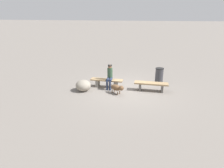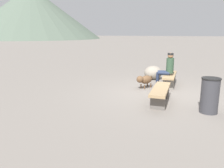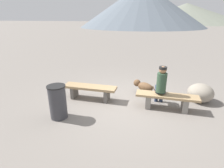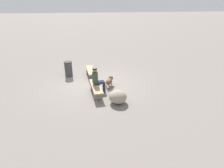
% 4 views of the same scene
% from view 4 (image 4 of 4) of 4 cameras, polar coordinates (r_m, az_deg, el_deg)
% --- Properties ---
extents(ground, '(210.00, 210.00, 0.06)m').
position_cam_4_polar(ground, '(10.16, -5.28, -0.23)').
color(ground, gray).
extents(bench_left, '(1.76, 0.45, 0.47)m').
position_cam_4_polar(bench_left, '(11.12, -6.68, 3.93)').
color(bench_left, '#605B56').
rests_on(bench_left, ground).
extents(bench_right, '(1.80, 0.44, 0.46)m').
position_cam_4_polar(bench_right, '(8.89, -5.03, -1.41)').
color(bench_right, gray).
rests_on(bench_right, ground).
extents(seated_person, '(0.32, 0.64, 1.30)m').
position_cam_4_polar(seated_person, '(8.91, -4.62, 1.64)').
color(seated_person, '#2D4733').
rests_on(seated_person, ground).
extents(dog, '(0.77, 0.58, 0.51)m').
position_cam_4_polar(dog, '(9.70, -0.82, 1.00)').
color(dog, brown).
rests_on(dog, ground).
extents(trash_bin, '(0.48, 0.48, 0.93)m').
position_cam_4_polar(trash_bin, '(11.41, -13.50, 4.58)').
color(trash_bin, '#38383D').
rests_on(trash_bin, ground).
extents(boulder, '(0.89, 0.88, 0.59)m').
position_cam_4_polar(boulder, '(8.09, 1.86, -4.07)').
color(boulder, gray).
rests_on(boulder, ground).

